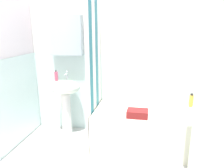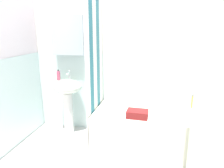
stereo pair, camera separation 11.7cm
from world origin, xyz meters
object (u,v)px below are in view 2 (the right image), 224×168
(lotion_bottle, at_px, (193,102))
(towel_folded, at_px, (137,114))
(soap_dispenser, at_px, (58,75))
(sink, at_px, (68,95))
(body_wash_bottle, at_px, (203,103))
(bathtub, at_px, (156,131))
(conditioner_bottle, at_px, (212,103))

(lotion_bottle, relative_size, towel_folded, 0.73)
(soap_dispenser, relative_size, lotion_bottle, 0.81)
(sink, height_order, body_wash_bottle, sink)
(soap_dispenser, xyz_separation_m, towel_folded, (1.18, -0.34, -0.35))
(soap_dispenser, bearing_deg, sink, 10.48)
(bathtub, relative_size, lotion_bottle, 8.55)
(conditioner_bottle, distance_m, towel_folded, 1.07)
(lotion_bottle, bearing_deg, towel_folded, -146.60)
(sink, xyz_separation_m, bathtub, (1.31, -0.18, -0.36))
(sink, bearing_deg, conditioner_bottle, 3.55)
(bathtub, xyz_separation_m, towel_folded, (-0.24, -0.19, 0.30))
(sink, relative_size, lotion_bottle, 4.39)
(soap_dispenser, height_order, bathtub, soap_dispenser)
(sink, xyz_separation_m, towel_folded, (1.07, -0.36, -0.06))
(lotion_bottle, distance_m, towel_folded, 0.86)
(lotion_bottle, bearing_deg, bathtub, -149.17)
(lotion_bottle, height_order, towel_folded, lotion_bottle)
(soap_dispenser, relative_size, conditioner_bottle, 0.87)
(sink, relative_size, soap_dispenser, 5.44)
(bathtub, xyz_separation_m, lotion_bottle, (0.47, 0.28, 0.34))
(soap_dispenser, bearing_deg, body_wash_bottle, 4.21)
(bathtub, bearing_deg, lotion_bottle, 30.83)
(body_wash_bottle, bearing_deg, soap_dispenser, -175.79)
(towel_folded, bearing_deg, conditioner_bottle, 27.18)
(soap_dispenser, height_order, towel_folded, soap_dispenser)
(conditioner_bottle, relative_size, body_wash_bottle, 1.17)
(bathtub, bearing_deg, towel_folded, -141.92)
(towel_folded, bearing_deg, bathtub, 38.08)
(sink, bearing_deg, bathtub, -7.64)
(bathtub, distance_m, lotion_bottle, 0.65)
(conditioner_bottle, distance_m, body_wash_bottle, 0.12)
(towel_folded, bearing_deg, lotion_bottle, 33.40)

